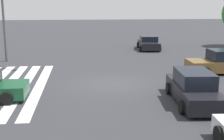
# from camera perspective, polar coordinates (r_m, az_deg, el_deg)

# --- Properties ---
(ground_plane) EXTENTS (130.17, 130.17, 0.00)m
(ground_plane) POSITION_cam_1_polar(r_m,az_deg,el_deg) (18.85, 0.00, -2.59)
(ground_plane) COLOR #333338
(traffic_signal_mast) EXTENTS (4.31, 4.31, 6.45)m
(traffic_signal_mast) POSITION_cam_1_polar(r_m,az_deg,el_deg) (25.11, -16.93, 11.69)
(traffic_signal_mast) COLOR #47474C
(traffic_signal_mast) RESTS_ON ground_plane
(car_0) EXTENTS (4.25, 2.34, 1.40)m
(car_0) POSITION_cam_1_polar(r_m,az_deg,el_deg) (32.34, 6.71, 4.87)
(car_0) COLOR black
(car_0) RESTS_ON ground_plane
(car_2) EXTENTS (4.97, 2.24, 1.64)m
(car_2) POSITION_cam_1_polar(r_m,az_deg,el_deg) (15.73, 14.63, -3.27)
(car_2) COLOR black
(car_2) RESTS_ON ground_plane
(car_5) EXTENTS (2.20, 4.21, 1.64)m
(car_5) POSITION_cam_1_polar(r_m,az_deg,el_deg) (22.77, 19.04, 1.25)
(car_5) COLOR brown
(car_5) RESTS_ON ground_plane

